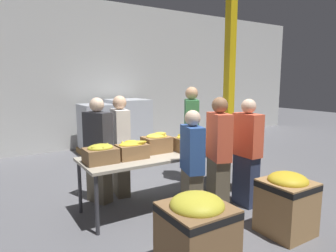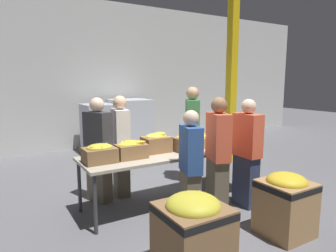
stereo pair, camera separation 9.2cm
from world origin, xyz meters
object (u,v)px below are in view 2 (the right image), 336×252
(volunteer_0, at_px, (98,151))
(pallet_stack_0, at_px, (130,131))
(volunteer_5, at_px, (247,154))
(pallet_stack_2, at_px, (131,125))
(banana_box_3, at_px, (187,142))
(support_pillar, at_px, (232,74))
(volunteer_3, at_px, (190,169))
(banana_box_1, at_px, (131,149))
(banana_box_5, at_px, (230,135))
(volunteer_2, at_px, (121,146))
(donation_bin_0, at_px, (193,231))
(volunteer_1, at_px, (218,157))
(banana_box_0, at_px, (100,153))
(volunteer_4, at_px, (192,135))
(banana_box_2, at_px, (156,143))
(sorting_table, at_px, (174,154))
(pallet_stack_1, at_px, (102,129))
(banana_box_4, at_px, (208,140))
(donation_bin_1, at_px, (285,202))

(volunteer_0, xyz_separation_m, pallet_stack_0, (1.86, 3.09, -0.30))
(volunteer_5, relative_size, pallet_stack_2, 1.18)
(banana_box_3, relative_size, support_pillar, 0.10)
(volunteer_0, xyz_separation_m, volunteer_3, (0.77, -1.36, -0.06))
(banana_box_1, bearing_deg, banana_box_5, 3.35)
(banana_box_3, relative_size, pallet_stack_0, 0.40)
(volunteer_2, height_order, donation_bin_0, volunteer_2)
(volunteer_1, relative_size, volunteer_5, 1.02)
(banana_box_3, xyz_separation_m, volunteer_0, (-1.18, 0.68, -0.13))
(support_pillar, distance_m, pallet_stack_2, 3.04)
(banana_box_0, bearing_deg, volunteer_5, -17.87)
(volunteer_0, distance_m, volunteer_4, 1.82)
(pallet_stack_0, bearing_deg, banana_box_1, -113.06)
(volunteer_3, relative_size, volunteer_5, 0.94)
(banana_box_1, bearing_deg, banana_box_2, 17.13)
(banana_box_1, bearing_deg, pallet_stack_0, 66.94)
(donation_bin_0, relative_size, support_pillar, 0.20)
(pallet_stack_0, bearing_deg, volunteer_3, -103.73)
(banana_box_1, xyz_separation_m, banana_box_5, (1.91, 0.11, 0.01))
(volunteer_4, relative_size, donation_bin_0, 2.22)
(sorting_table, height_order, volunteer_4, volunteer_4)
(pallet_stack_1, bearing_deg, pallet_stack_0, 7.24)
(banana_box_4, xyz_separation_m, pallet_stack_2, (0.21, 3.64, -0.24))
(pallet_stack_1, bearing_deg, volunteer_0, -109.40)
(volunteer_0, bearing_deg, volunteer_5, 30.21)
(banana_box_1, relative_size, volunteer_1, 0.25)
(volunteer_4, relative_size, support_pillar, 0.44)
(banana_box_4, xyz_separation_m, volunteer_5, (0.17, -0.70, -0.11))
(banana_box_2, xyz_separation_m, pallet_stack_0, (1.13, 3.61, -0.44))
(banana_box_5, bearing_deg, pallet_stack_1, 107.38)
(volunteer_0, xyz_separation_m, donation_bin_1, (1.61, -2.16, -0.39))
(volunteer_1, bearing_deg, donation_bin_0, 149.79)
(sorting_table, xyz_separation_m, volunteer_5, (0.85, -0.67, 0.05))
(support_pillar, bearing_deg, banana_box_3, -146.65)
(banana_box_1, xyz_separation_m, volunteer_2, (0.14, 0.74, -0.11))
(volunteer_4, distance_m, volunteer_5, 1.38)
(support_pillar, bearing_deg, donation_bin_0, -136.92)
(banana_box_1, height_order, banana_box_3, banana_box_3)
(volunteer_4, distance_m, donation_bin_1, 2.30)
(banana_box_0, distance_m, banana_box_2, 0.92)
(banana_box_3, height_order, banana_box_5, banana_box_5)
(volunteer_3, distance_m, pallet_stack_2, 4.54)
(banana_box_2, distance_m, banana_box_5, 1.44)
(banana_box_3, bearing_deg, pallet_stack_0, 79.84)
(banana_box_4, height_order, volunteer_1, volunteer_1)
(pallet_stack_2, bearing_deg, sorting_table, -103.58)
(sorting_table, relative_size, banana_box_0, 6.82)
(pallet_stack_2, bearing_deg, banana_box_2, -107.69)
(pallet_stack_2, bearing_deg, banana_box_3, -100.42)
(donation_bin_0, relative_size, pallet_stack_0, 0.77)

